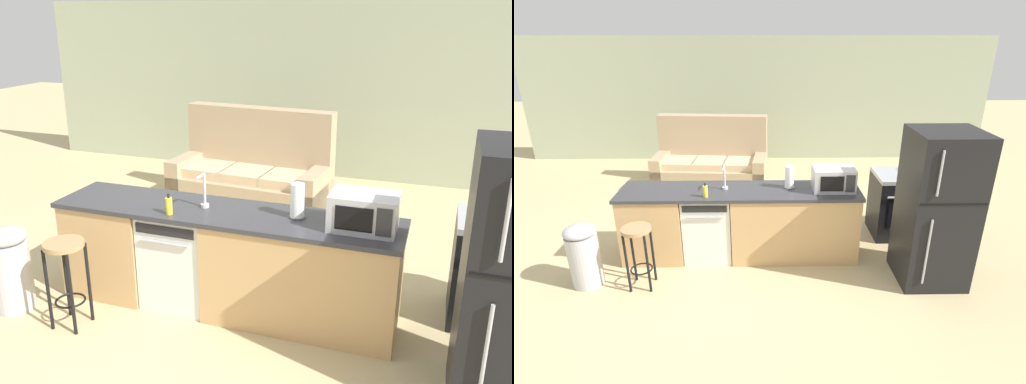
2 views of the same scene
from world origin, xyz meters
The scene contains 12 objects.
ground_plane centered at (0.00, 0.00, 0.00)m, with size 24.00×24.00×0.00m, color tan.
wall_back centered at (0.30, 4.20, 1.30)m, with size 10.00×0.06×2.60m.
kitchen_counter centered at (0.24, 0.00, 0.42)m, with size 2.94×0.66×0.90m.
dishwasher centered at (-0.25, 0.00, 0.42)m, with size 0.58×0.61×0.84m.
stove_range centered at (2.35, 0.55, 0.45)m, with size 0.76×0.68×0.90m.
microwave centered at (1.29, 0.00, 1.04)m, with size 0.50×0.37×0.28m.
sink_faucet centered at (-0.03, 0.01, 1.03)m, with size 0.07×0.18×0.30m.
paper_towel_roll centered at (0.76, 0.06, 1.04)m, with size 0.14×0.14×0.28m.
soap_bottle centered at (-0.24, -0.22, 0.97)m, with size 0.06×0.06×0.18m.
bar_stool centered at (-0.94, -0.67, 0.54)m, with size 0.32×0.32×0.74m.
trash_bin centered at (-1.58, -0.62, 0.38)m, with size 0.35×0.35×0.74m.
couch centered at (-0.51, 2.52, 0.39)m, with size 2.06×1.04×1.27m.
Camera 1 is at (1.80, -3.84, 2.48)m, focal length 38.00 mm.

